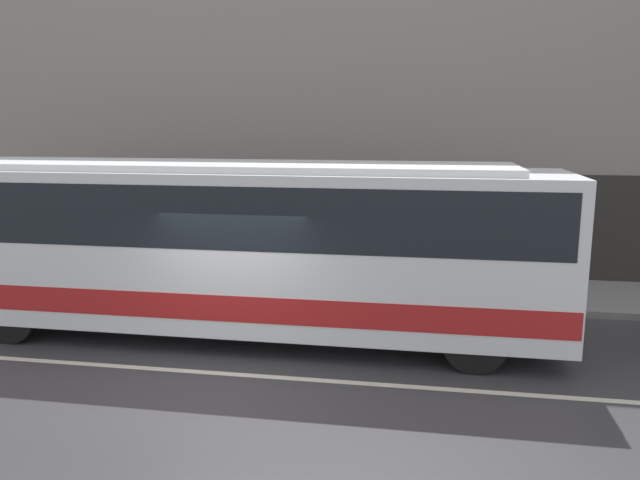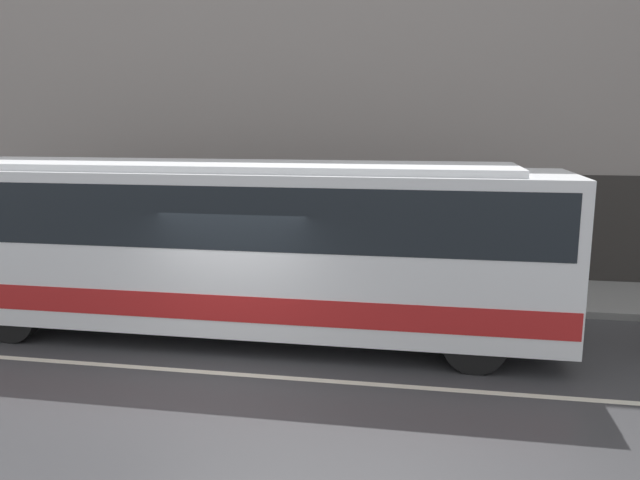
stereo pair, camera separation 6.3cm
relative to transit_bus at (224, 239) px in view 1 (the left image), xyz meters
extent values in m
plane|color=#38383A|center=(0.56, -1.85, -1.83)|extent=(60.00, 60.00, 0.00)
cube|color=gray|center=(0.56, 3.53, -1.76)|extent=(60.00, 2.78, 0.15)
cube|color=gray|center=(0.56, 5.07, 3.61)|extent=(60.00, 0.30, 10.90)
cube|color=#2D2B28|center=(0.56, 4.91, -0.47)|extent=(60.00, 0.06, 2.72)
cube|color=beige|center=(0.56, -1.85, -1.83)|extent=(54.00, 0.14, 0.01)
cube|color=white|center=(-0.01, 0.00, -0.09)|extent=(12.27, 2.50, 2.79)
cube|color=#B21E1E|center=(-0.01, 0.00, -0.93)|extent=(12.20, 2.53, 0.45)
cube|color=black|center=(-0.01, 0.00, 0.59)|extent=(11.90, 2.52, 1.06)
cube|color=orange|center=(6.08, 0.00, 1.11)|extent=(0.12, 1.88, 0.28)
cube|color=white|center=(-0.01, 0.00, 1.36)|extent=(10.43, 2.13, 0.12)
cylinder|color=black|center=(4.53, -1.09, -1.31)|extent=(1.05, 0.28, 1.05)
cylinder|color=black|center=(4.53, 1.09, -1.31)|extent=(1.05, 0.28, 1.05)
cylinder|color=black|center=(-3.74, -1.09, -1.31)|extent=(1.05, 0.28, 1.05)
cylinder|color=black|center=(-3.74, 1.09, -1.31)|extent=(1.05, 0.28, 1.05)
camera|label=1|loc=(3.68, -10.89, 2.16)|focal=35.00mm
camera|label=2|loc=(3.74, -10.88, 2.16)|focal=35.00mm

